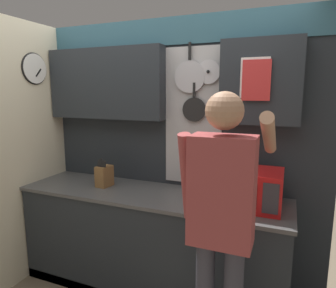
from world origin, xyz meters
TOP-DOWN VIEW (x-y plane):
  - ground_plane at (0.00, 0.00)m, footprint 14.00×14.00m
  - base_cabinet_counter at (0.00, -0.00)m, footprint 2.39×0.65m
  - back_wall_unit at (-0.02, 0.29)m, footprint 2.96×0.23m
  - side_wall at (-1.21, -0.38)m, footprint 0.07×1.60m
  - microwave at (0.84, 0.01)m, footprint 0.50×0.37m
  - knife_block at (-0.48, 0.01)m, footprint 0.13×0.16m
  - utensil_crock at (0.43, 0.01)m, footprint 0.11×0.11m
  - person at (0.76, -0.57)m, footprint 0.54×0.66m

SIDE VIEW (x-z plane):
  - ground_plane at x=0.00m, z-range 0.00..0.00m
  - base_cabinet_counter at x=0.00m, z-range 0.00..0.92m
  - utensil_crock at x=0.43m, z-range 0.84..1.19m
  - knife_block at x=-0.48m, z-range 0.88..1.16m
  - microwave at x=0.84m, z-range 0.92..1.21m
  - person at x=0.76m, z-range 0.18..1.99m
  - side_wall at x=-1.21m, z-range 0.02..2.46m
  - back_wall_unit at x=-0.02m, z-range 0.29..2.74m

